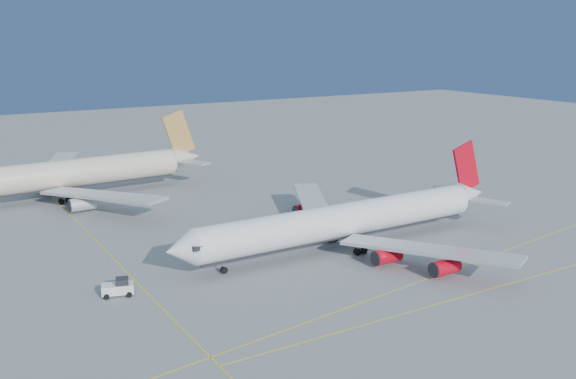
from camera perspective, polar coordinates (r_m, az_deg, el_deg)
The scene contains 5 objects.
ground at distance 106.67m, azimuth 10.49°, elevation -6.64°, with size 500.00×500.00×0.00m, color slate.
taxiway_lines at distance 102.96m, azimuth 1.91°, elevation -7.16°, with size 118.86×140.00×0.02m.
airliner_virgin at distance 112.57m, azimuth 5.42°, elevation -2.71°, with size 67.14×60.46×16.60m.
airliner_etihad at distance 153.74m, azimuth -19.66°, elevation 1.22°, with size 70.89×65.42×18.50m.
pushback_tug at distance 96.22m, azimuth -14.83°, elevation -8.42°, with size 4.93×3.75×2.52m.
Camera 1 is at (-67.18, -74.38, 36.49)m, focal length 40.00 mm.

